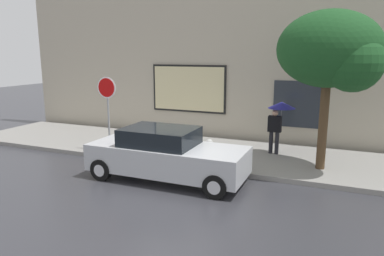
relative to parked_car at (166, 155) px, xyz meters
The scene contains 8 objects.
ground_plane 0.78m from the parked_car, ahead, with size 60.00×60.00×0.00m, color #333338.
sidewalk 3.06m from the parked_car, 85.82° to the left, with size 20.00×4.00×0.15m, color gray.
building_facade 6.12m from the parked_car, 87.84° to the left, with size 20.00×0.67×7.00m.
parked_car is the anchor object (origin of this frame).
fire_hydrant 1.97m from the parked_car, 69.89° to the left, with size 0.30×0.44×0.71m.
pedestrian_with_umbrella 4.43m from the parked_car, 52.69° to the left, with size 0.93×0.93×1.85m.
street_tree 5.63m from the parked_car, 27.89° to the left, with size 2.97×2.53×4.71m.
stop_sign 3.69m from the parked_car, 153.22° to the left, with size 0.76×0.10×2.67m.
Camera 1 is at (4.32, -8.90, 3.62)m, focal length 33.49 mm.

